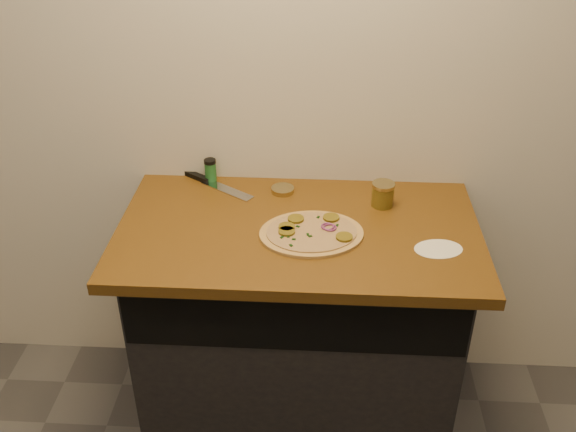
# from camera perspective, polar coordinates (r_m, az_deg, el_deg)

# --- Properties ---
(room_shell) EXTENTS (4.02, 3.52, 2.71)m
(room_shell) POSITION_cam_1_polar(r_m,az_deg,el_deg) (0.51, -5.56, -11.30)
(room_shell) COLOR beige
(room_shell) RESTS_ON ground
(cabinet) EXTENTS (1.10, 0.60, 0.86)m
(cabinet) POSITION_cam_1_polar(r_m,az_deg,el_deg) (2.43, 0.88, -9.89)
(cabinet) COLOR black
(cabinet) RESTS_ON ground
(countertop) EXTENTS (1.20, 0.70, 0.04)m
(countertop) POSITION_cam_1_polar(r_m,az_deg,el_deg) (2.14, 0.94, -1.36)
(countertop) COLOR brown
(countertop) RESTS_ON cabinet
(pizza) EXTENTS (0.38, 0.38, 0.02)m
(pizza) POSITION_cam_1_polar(r_m,az_deg,el_deg) (2.08, 2.11, -1.48)
(pizza) COLOR tan
(pizza) RESTS_ON countertop
(chefs_knife) EXTENTS (0.29, 0.21, 0.02)m
(chefs_knife) POSITION_cam_1_polar(r_m,az_deg,el_deg) (2.39, -6.86, 2.96)
(chefs_knife) COLOR #B7BAC1
(chefs_knife) RESTS_ON countertop
(mason_jar_lid) EXTENTS (0.11, 0.11, 0.02)m
(mason_jar_lid) POSITION_cam_1_polar(r_m,az_deg,el_deg) (2.32, -0.47, 2.35)
(mason_jar_lid) COLOR tan
(mason_jar_lid) RESTS_ON countertop
(salsa_jar) EXTENTS (0.08, 0.08, 0.09)m
(salsa_jar) POSITION_cam_1_polar(r_m,az_deg,el_deg) (2.24, 8.42, 1.93)
(salsa_jar) COLOR #A02D10
(salsa_jar) RESTS_ON countertop
(spice_shaker) EXTENTS (0.04, 0.04, 0.09)m
(spice_shaker) POSITION_cam_1_polar(r_m,az_deg,el_deg) (2.39, -6.90, 4.05)
(spice_shaker) COLOR #1F632B
(spice_shaker) RESTS_ON countertop
(flour_spill) EXTENTS (0.18, 0.18, 0.00)m
(flour_spill) POSITION_cam_1_polar(r_m,az_deg,el_deg) (2.07, 13.22, -2.87)
(flour_spill) COLOR white
(flour_spill) RESTS_ON countertop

